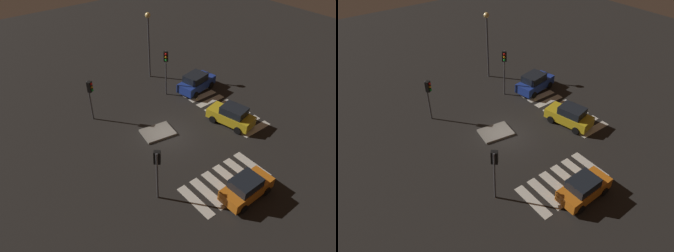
% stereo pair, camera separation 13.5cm
% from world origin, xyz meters
% --- Properties ---
extents(ground_plane, '(80.00, 80.00, 0.00)m').
position_xyz_m(ground_plane, '(0.00, 0.00, 0.00)').
color(ground_plane, black).
extents(traffic_island, '(2.99, 2.44, 0.18)m').
position_xyz_m(traffic_island, '(-0.52, 0.77, 0.09)').
color(traffic_island, gray).
rests_on(traffic_island, ground).
extents(car_yellow, '(2.62, 4.39, 1.81)m').
position_xyz_m(car_yellow, '(5.48, -2.08, 0.89)').
color(car_yellow, gold).
rests_on(car_yellow, ground).
extents(car_orange, '(3.98, 1.93, 1.72)m').
position_xyz_m(car_orange, '(0.14, -8.49, 0.84)').
color(car_orange, orange).
rests_on(car_orange, ground).
extents(car_blue, '(4.55, 2.64, 1.89)m').
position_xyz_m(car_blue, '(6.93, 4.20, 0.93)').
color(car_blue, '#1E389E').
rests_on(car_blue, ground).
extents(traffic_light_west, '(0.54, 0.53, 3.90)m').
position_xyz_m(traffic_light_west, '(-3.87, 5.96, 2.96)').
color(traffic_light_west, '#47474C').
rests_on(traffic_light_west, ground).
extents(traffic_light_north, '(0.54, 0.53, 4.74)m').
position_xyz_m(traffic_light_north, '(3.87, 5.36, 3.58)').
color(traffic_light_north, '#47474C').
rests_on(traffic_light_north, ground).
extents(traffic_light_south, '(0.54, 0.53, 4.04)m').
position_xyz_m(traffic_light_south, '(-4.58, -4.84, 3.07)').
color(traffic_light_south, '#47474C').
rests_on(traffic_light_south, ground).
extents(street_lamp, '(0.56, 0.56, 7.10)m').
position_xyz_m(street_lamp, '(4.85, 9.61, 4.89)').
color(street_lamp, '#47474C').
rests_on(street_lamp, ground).
extents(crosswalk_near, '(6.45, 3.20, 0.02)m').
position_xyz_m(crosswalk_near, '(-0.00, -6.79, 0.01)').
color(crosswalk_near, silver).
rests_on(crosswalk_near, ground).
extents(crosswalk_side, '(3.20, 8.75, 0.02)m').
position_xyz_m(crosswalk_side, '(6.65, 0.00, 0.01)').
color(crosswalk_side, silver).
rests_on(crosswalk_side, ground).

